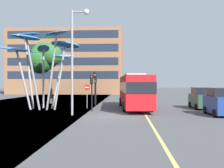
% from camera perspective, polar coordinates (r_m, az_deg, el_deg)
% --- Properties ---
extents(ground, '(120.00, 240.00, 0.10)m').
position_cam_1_polar(ground, '(21.65, -2.40, -6.83)').
color(ground, '#4C4C4F').
extents(red_bus, '(3.24, 11.56, 3.51)m').
position_cam_1_polar(red_bus, '(27.43, 4.73, -1.20)').
color(red_bus, red).
rests_on(red_bus, ground).
extents(leaf_sculpture, '(8.61, 8.11, 7.71)m').
position_cam_1_polar(leaf_sculpture, '(27.69, -14.53, 7.27)').
color(leaf_sculpture, '#9EA0A5').
rests_on(leaf_sculpture, ground).
extents(traffic_light_kerb_near, '(0.28, 0.42, 3.30)m').
position_cam_1_polar(traffic_light_kerb_near, '(25.04, -4.29, -0.25)').
color(traffic_light_kerb_near, black).
rests_on(traffic_light_kerb_near, ground).
extents(traffic_light_kerb_far, '(0.28, 0.42, 3.43)m').
position_cam_1_polar(traffic_light_kerb_far, '(30.65, -3.44, 0.01)').
color(traffic_light_kerb_far, black).
rests_on(traffic_light_kerb_far, ground).
extents(traffic_light_island_mid, '(0.28, 0.42, 3.95)m').
position_cam_1_polar(traffic_light_island_mid, '(32.55, -3.62, 0.66)').
color(traffic_light_island_mid, black).
rests_on(traffic_light_island_mid, ground).
extents(car_parked_near, '(1.98, 3.89, 2.22)m').
position_cam_1_polar(car_parked_near, '(23.51, 21.89, -3.60)').
color(car_parked_near, navy).
rests_on(car_parked_near, ground).
extents(car_parked_mid, '(1.94, 4.16, 2.15)m').
position_cam_1_polar(car_parked_mid, '(28.98, 18.30, -2.94)').
color(car_parked_mid, '#2D5138').
rests_on(car_parked_mid, ground).
extents(street_lamp, '(1.47, 0.44, 8.55)m').
position_cam_1_polar(street_lamp, '(22.22, -7.65, 7.30)').
color(street_lamp, gray).
rests_on(street_lamp, ground).
extents(tree_pavement_near, '(4.61, 5.16, 7.87)m').
position_cam_1_polar(tree_pavement_near, '(35.48, -14.03, 5.40)').
color(tree_pavement_near, brown).
rests_on(tree_pavement_near, ground).
extents(no_entry_sign, '(0.60, 0.12, 2.46)m').
position_cam_1_polar(no_entry_sign, '(27.85, -5.26, -1.76)').
color(no_entry_sign, gray).
rests_on(no_entry_sign, ground).
extents(backdrop_building, '(26.53, 13.66, 15.05)m').
position_cam_1_polar(backdrop_building, '(68.01, -9.05, 4.40)').
color(backdrop_building, '#8E6042').
rests_on(backdrop_building, ground).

